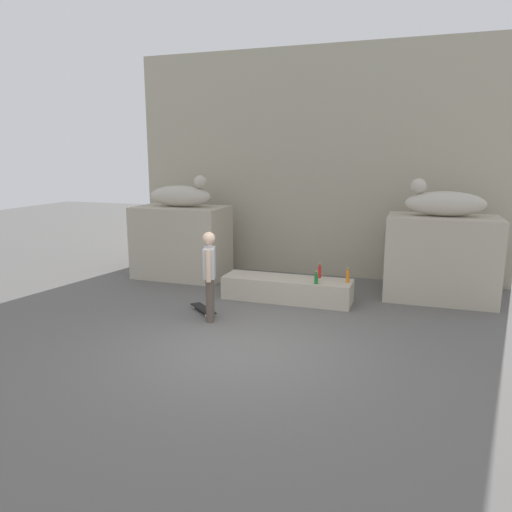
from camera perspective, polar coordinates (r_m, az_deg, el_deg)
ground_plane at (r=7.89m, az=-1.53°, el=-10.69°), size 40.00×40.00×0.00m
facade_wall at (r=12.54m, az=7.11°, el=10.71°), size 9.34×0.60×5.61m
pedestal_left at (r=12.26m, az=-8.77°, el=1.65°), size 2.24×1.36×1.78m
pedestal_right at (r=10.94m, az=21.01°, el=-0.23°), size 2.24×1.36×1.78m
statue_reclining_left at (r=12.10m, az=-8.79°, el=7.11°), size 1.62×0.61×0.78m
statue_reclining_right at (r=10.77m, az=21.28°, el=5.90°), size 1.63×0.66×0.78m
ledge_block at (r=10.27m, az=3.68°, el=-3.93°), size 2.72×0.77×0.48m
skater at (r=8.87m, az=-5.51°, el=-1.93°), size 0.31×0.52×1.67m
skateboard at (r=9.60m, az=-6.26°, el=-6.20°), size 0.74×0.67×0.08m
bottle_green at (r=9.78m, az=7.12°, el=-2.69°), size 0.08×0.08×0.26m
bottle_orange at (r=9.97m, az=10.78°, el=-2.40°), size 0.07×0.07×0.31m
bottle_red at (r=10.26m, az=7.53°, el=-1.86°), size 0.06×0.06×0.31m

